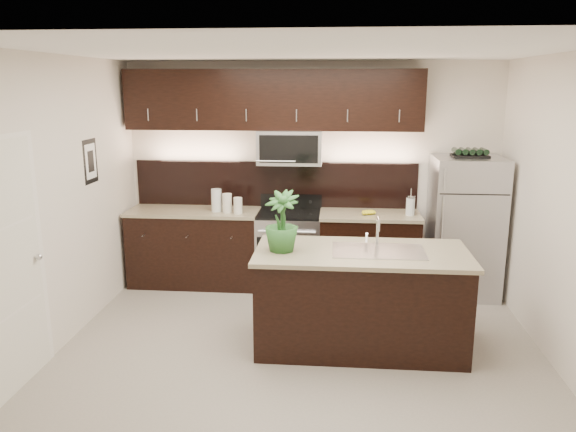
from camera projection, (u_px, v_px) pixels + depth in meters
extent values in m
plane|color=gray|center=(300.00, 349.00, 5.27)|extent=(4.50, 4.50, 0.00)
cube|color=beige|center=(312.00, 174.00, 6.90)|extent=(4.50, 0.02, 2.70)
cube|color=beige|center=(276.00, 290.00, 3.02)|extent=(4.50, 0.02, 2.70)
cube|color=beige|center=(57.00, 205.00, 5.16)|extent=(0.02, 4.00, 2.70)
cube|color=beige|center=(565.00, 215.00, 4.77)|extent=(0.02, 4.00, 2.70)
cube|color=white|center=(302.00, 51.00, 4.65)|extent=(4.50, 4.00, 0.02)
cube|color=silver|center=(14.00, 268.00, 4.46)|extent=(0.04, 0.80, 2.02)
sphere|color=silver|center=(39.00, 257.00, 4.77)|extent=(0.06, 0.06, 0.06)
cube|color=black|center=(91.00, 161.00, 5.81)|extent=(0.01, 0.32, 0.46)
cube|color=white|center=(91.00, 161.00, 5.81)|extent=(0.00, 0.24, 0.36)
cube|color=black|center=(195.00, 248.00, 6.93)|extent=(1.57, 0.62, 0.90)
cube|color=black|center=(369.00, 253.00, 6.75)|extent=(1.16, 0.62, 0.90)
cube|color=#B2B2B7|center=(289.00, 251.00, 6.83)|extent=(0.76, 0.62, 0.90)
cube|color=black|center=(289.00, 214.00, 6.72)|extent=(0.76, 0.60, 0.03)
cube|color=#C6BA94|center=(194.00, 211.00, 6.82)|extent=(1.59, 0.65, 0.04)
cube|color=#C6BA94|center=(370.00, 215.00, 6.64)|extent=(1.18, 0.65, 0.04)
cube|color=black|center=(275.00, 184.00, 6.95)|extent=(3.49, 0.02, 0.56)
cube|color=#B2B2B7|center=(290.00, 147.00, 6.65)|extent=(0.76, 0.40, 0.40)
cube|color=black|center=(273.00, 100.00, 6.57)|extent=(3.49, 0.33, 0.70)
cube|color=black|center=(360.00, 301.00, 5.26)|extent=(1.90, 0.90, 0.90)
cube|color=#C6BA94|center=(362.00, 253.00, 5.15)|extent=(1.96, 0.96, 0.04)
cube|color=silver|center=(378.00, 251.00, 5.13)|extent=(0.84, 0.50, 0.01)
cylinder|color=silver|center=(377.00, 233.00, 5.31)|extent=(0.03, 0.03, 0.24)
cylinder|color=silver|center=(378.00, 219.00, 5.21)|extent=(0.02, 0.14, 0.02)
cylinder|color=silver|center=(379.00, 226.00, 5.15)|extent=(0.02, 0.02, 0.10)
cube|color=#B2B2B7|center=(464.00, 227.00, 6.51)|extent=(0.78, 0.71, 1.63)
cube|color=black|center=(470.00, 156.00, 6.32)|extent=(0.40, 0.25, 0.03)
cylinder|color=black|center=(456.00, 152.00, 6.32)|extent=(0.07, 0.23, 0.07)
cylinder|color=black|center=(463.00, 152.00, 6.31)|extent=(0.07, 0.23, 0.07)
cylinder|color=black|center=(470.00, 152.00, 6.31)|extent=(0.07, 0.23, 0.07)
cylinder|color=black|center=(477.00, 152.00, 6.30)|extent=(0.07, 0.23, 0.07)
cylinder|color=black|center=(484.00, 152.00, 6.29)|extent=(0.07, 0.23, 0.07)
imported|color=#275C24|center=(282.00, 221.00, 5.09)|extent=(0.39, 0.39, 0.56)
cylinder|color=silver|center=(217.00, 200.00, 6.71)|extent=(0.12, 0.12, 0.27)
cylinder|color=silver|center=(227.00, 203.00, 6.66)|extent=(0.11, 0.11, 0.23)
cylinder|color=silver|center=(238.00, 206.00, 6.60)|extent=(0.10, 0.10, 0.19)
cylinder|color=silver|center=(410.00, 206.00, 6.52)|extent=(0.10, 0.10, 0.21)
cylinder|color=silver|center=(411.00, 197.00, 6.49)|extent=(0.11, 0.11, 0.02)
cylinder|color=silver|center=(411.00, 193.00, 6.48)|extent=(0.01, 0.01, 0.08)
ellipsoid|color=yellow|center=(364.00, 212.00, 6.55)|extent=(0.22, 0.20, 0.06)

